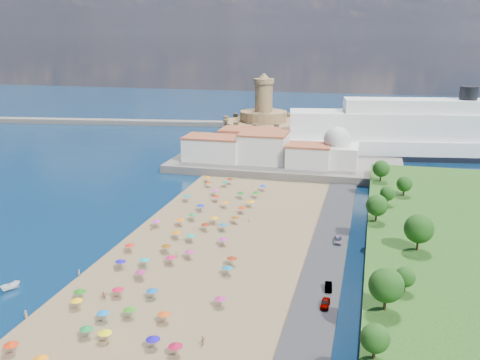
# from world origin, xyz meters

# --- Properties ---
(ground) EXTENTS (700.00, 700.00, 0.00)m
(ground) POSITION_xyz_m (0.00, 0.00, 0.00)
(ground) COLOR #071938
(ground) RESTS_ON ground
(terrace) EXTENTS (90.00, 36.00, 3.00)m
(terrace) POSITION_xyz_m (10.00, 73.00, 1.50)
(terrace) COLOR #59544C
(terrace) RESTS_ON ground
(jetty) EXTENTS (18.00, 70.00, 2.40)m
(jetty) POSITION_xyz_m (-12.00, 108.00, 1.20)
(jetty) COLOR #59544C
(jetty) RESTS_ON ground
(breakwater) EXTENTS (199.03, 34.77, 2.60)m
(breakwater) POSITION_xyz_m (-110.00, 153.00, 1.30)
(breakwater) COLOR #59544C
(breakwater) RESTS_ON ground
(waterfront_buildings) EXTENTS (57.00, 29.00, 11.00)m
(waterfront_buildings) POSITION_xyz_m (-3.05, 73.64, 7.88)
(waterfront_buildings) COLOR silver
(waterfront_buildings) RESTS_ON terrace
(domed_building) EXTENTS (16.00, 16.00, 15.00)m
(domed_building) POSITION_xyz_m (30.00, 71.00, 8.97)
(domed_building) COLOR silver
(domed_building) RESTS_ON terrace
(fortress) EXTENTS (40.00, 40.00, 32.40)m
(fortress) POSITION_xyz_m (-12.00, 138.00, 6.68)
(fortress) COLOR #A58152
(fortress) RESTS_ON ground
(cruise_ship) EXTENTS (140.64, 42.64, 30.39)m
(cruise_ship) POSITION_xyz_m (62.39, 107.93, 9.00)
(cruise_ship) COLOR black
(cruise_ship) RESTS_ON ground
(beach_parasols) EXTENTS (32.06, 116.28, 2.20)m
(beach_parasols) POSITION_xyz_m (-1.12, -10.98, 2.15)
(beach_parasols) COLOR gray
(beach_parasols) RESTS_ON beach
(beachgoers) EXTENTS (35.90, 97.24, 1.89)m
(beachgoers) POSITION_xyz_m (-3.74, -14.30, 1.14)
(beachgoers) COLOR tan
(beachgoers) RESTS_ON beach
(parked_cars) EXTENTS (2.28, 38.26, 1.42)m
(parked_cars) POSITION_xyz_m (36.00, -17.73, 1.40)
(parked_cars) COLOR gray
(parked_cars) RESTS_ON promenade
(hillside_trees) EXTENTS (14.81, 104.38, 8.19)m
(hillside_trees) POSITION_xyz_m (48.70, -8.30, 10.22)
(hillside_trees) COLOR #382314
(hillside_trees) RESTS_ON hillside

